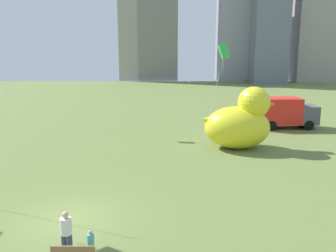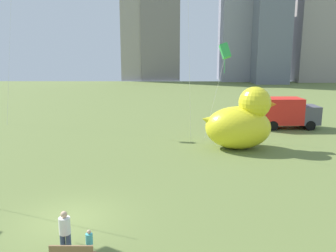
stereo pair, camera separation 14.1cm
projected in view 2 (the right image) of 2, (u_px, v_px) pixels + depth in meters
ground_plane at (70, 219)px, 15.66m from camera, size 140.00×140.00×0.00m
person_adult at (65, 231)px, 12.74m from camera, size 0.41×0.41×1.67m
person_child at (89, 242)px, 12.71m from camera, size 0.25×0.25×1.02m
giant_inflatable_duck at (241, 122)px, 26.52m from camera, size 5.57×3.57×4.61m
box_truck at (286, 113)px, 33.53m from camera, size 5.66×2.53×2.85m
city_skyline at (216, 10)px, 82.86m from camera, size 50.37×21.13×39.88m
kite_green at (225, 51)px, 27.81m from camera, size 1.91×1.90×7.80m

